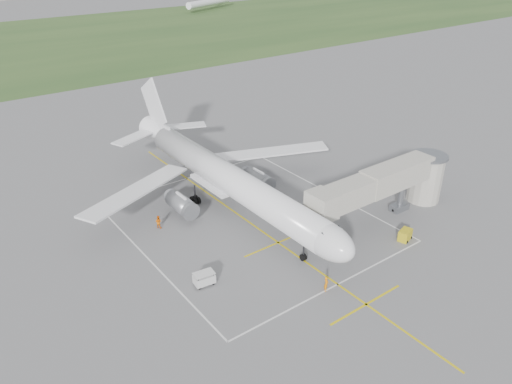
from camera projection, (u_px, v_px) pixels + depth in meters
ground at (231, 210)px, 66.95m from camera, size 700.00×700.00×0.00m
grass_strip at (3, 49)px, 159.40m from camera, size 700.00×120.00×0.02m
apron_markings at (257, 228)px, 62.80m from camera, size 28.20×60.00×0.01m
airliner at (227, 178)px, 65.45m from camera, size 38.93×46.75×13.52m
jet_bridge at (392, 183)px, 63.49m from camera, size 23.40×5.00×7.20m
gpu_unit at (405, 235)px, 60.10m from camera, size 2.03×1.66×1.34m
baggage_cart at (204, 279)px, 52.33m from camera, size 2.30×1.55×1.50m
ramp_worker_nose at (326, 284)px, 51.43m from camera, size 0.74×0.67×1.70m
ramp_worker_wing at (158, 222)px, 62.47m from camera, size 1.03×1.06×1.72m
distant_aircraft at (3, 22)px, 185.17m from camera, size 216.51×31.67×8.85m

